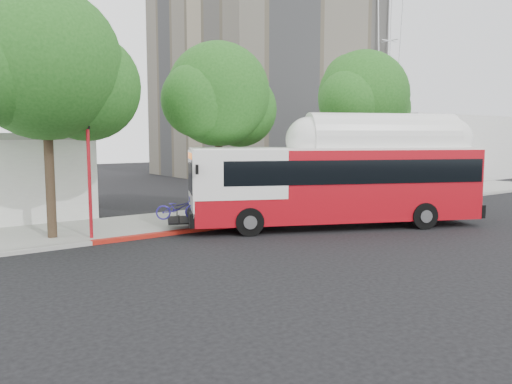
% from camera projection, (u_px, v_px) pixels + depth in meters
% --- Properties ---
extents(ground, '(120.00, 120.00, 0.00)m').
position_uv_depth(ground, '(317.00, 237.00, 20.44)').
color(ground, black).
rests_on(ground, ground).
extents(sidewalk, '(60.00, 5.00, 0.15)m').
position_uv_depth(sidewalk, '(231.00, 215.00, 25.66)').
color(sidewalk, gray).
rests_on(sidewalk, ground).
extents(curb_strip, '(60.00, 0.30, 0.15)m').
position_uv_depth(curb_strip, '(261.00, 222.00, 23.57)').
color(curb_strip, gray).
rests_on(curb_strip, ground).
extents(red_curb_segment, '(10.00, 0.32, 0.16)m').
position_uv_depth(red_curb_segment, '(206.00, 229.00, 21.82)').
color(red_curb_segment, '#9E1B11').
rests_on(red_curb_segment, ground).
extents(street_tree_left, '(6.67, 5.80, 9.74)m').
position_uv_depth(street_tree_left, '(58.00, 71.00, 19.22)').
color(street_tree_left, '#2D2116').
rests_on(street_tree_left, ground).
extents(street_tree_mid, '(5.75, 5.00, 8.62)m').
position_uv_depth(street_tree_mid, '(225.00, 99.00, 24.32)').
color(street_tree_mid, '#2D2116').
rests_on(street_tree_mid, ground).
extents(street_tree_right, '(6.21, 5.40, 9.18)m').
position_uv_depth(street_tree_right, '(368.00, 100.00, 29.96)').
color(street_tree_right, '#2D2116').
rests_on(street_tree_right, ground).
extents(apartment_tower, '(18.00, 18.00, 37.00)m').
position_uv_depth(apartment_tower, '(263.00, 5.00, 51.52)').
color(apartment_tower, gray).
rests_on(apartment_tower, ground).
extents(horizon_block, '(20.00, 12.00, 6.00)m').
position_uv_depth(horizon_block, '(428.00, 147.00, 50.46)').
color(horizon_block, silver).
rests_on(horizon_block, ground).
extents(transit_bus, '(13.71, 7.97, 4.13)m').
position_uv_depth(transit_bus, '(338.00, 185.00, 22.52)').
color(transit_bus, '#A70B15').
rests_on(transit_bus, ground).
extents(signal_pole, '(0.13, 0.44, 4.65)m').
position_uv_depth(signal_pole, '(89.00, 181.00, 19.26)').
color(signal_pole, '#AB121B').
rests_on(signal_pole, ground).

